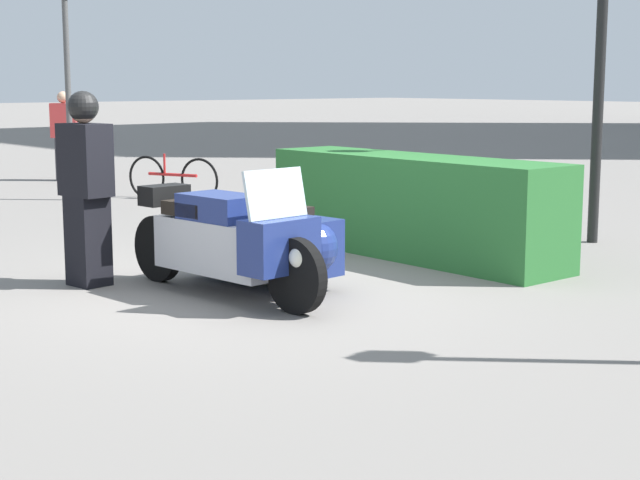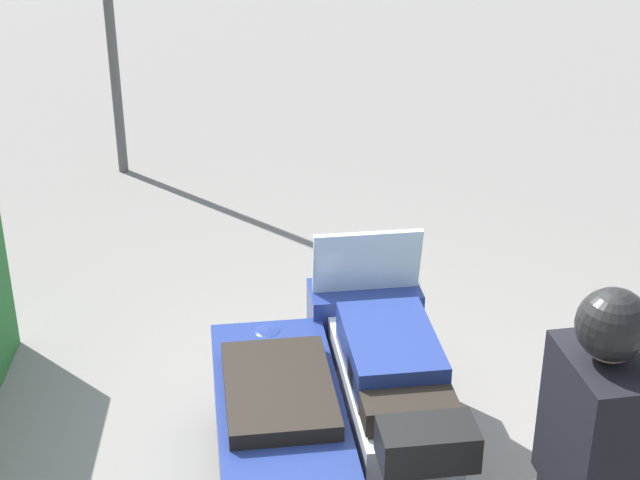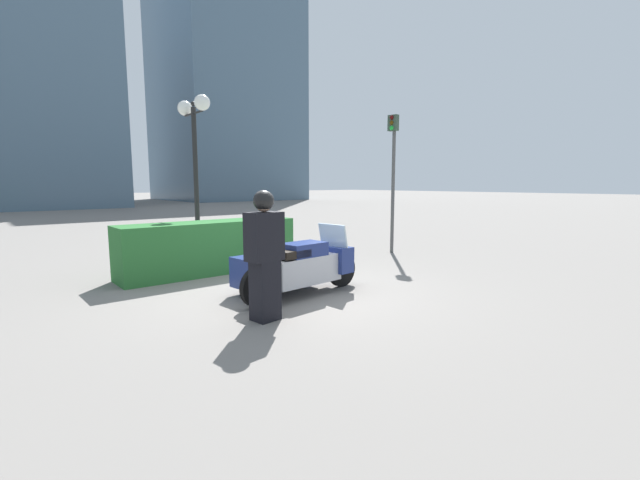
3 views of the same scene
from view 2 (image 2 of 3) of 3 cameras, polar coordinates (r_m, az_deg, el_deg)
name	(u,v)px [view 2 (image 2 of 3)]	position (r m, az deg, el deg)	size (l,w,h in m)	color
police_motorcycle	(330,404)	(5.16, 0.58, -9.53)	(2.46, 1.23, 1.14)	black
officer_rider	(590,474)	(4.12, 15.45, -13.01)	(0.51, 0.35, 1.75)	black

